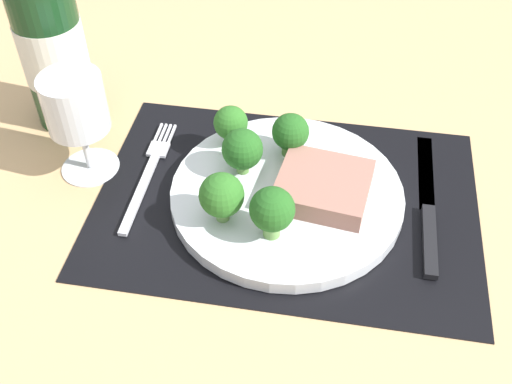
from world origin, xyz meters
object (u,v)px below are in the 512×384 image
object	(u,v)px
wine_bottle	(50,38)
fork	(148,173)
plate	(287,195)
knife	(428,211)
steak	(323,185)
wine_glass	(76,110)

from	to	relation	value
wine_bottle	fork	bearing A→B (deg)	-35.17
plate	knife	distance (cm)	16.02
fork	knife	world-z (taller)	knife
fork	knife	bearing A→B (deg)	-2.49
steak	fork	size ratio (longest dim) A/B	0.52
wine_glass	steak	bearing A→B (deg)	-2.99
steak	knife	bearing A→B (deg)	1.35
steak	wine_glass	world-z (taller)	wine_glass
wine_glass	fork	bearing A→B (deg)	-2.36
plate	steak	distance (cm)	4.51
plate	fork	size ratio (longest dim) A/B	1.38
steak	knife	size ratio (longest dim) A/B	0.44
steak	knife	world-z (taller)	steak
fork	wine_bottle	world-z (taller)	wine_bottle
fork	knife	size ratio (longest dim) A/B	0.83
wine_glass	knife	bearing A→B (deg)	-1.70
wine_glass	plate	bearing A→B (deg)	-4.06
knife	wine_bottle	distance (cm)	49.10
plate	fork	xyz separation A→B (cm)	(-16.91, 1.42, -0.55)
knife	wine_bottle	xyz separation A→B (cm)	(-46.62, 10.54, 11.23)
steak	wine_bottle	distance (cm)	37.30
fork	knife	xyz separation A→B (cm)	(32.91, -0.89, 0.05)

